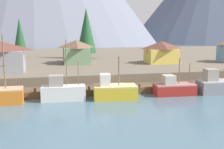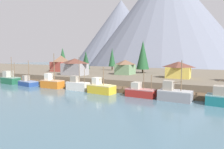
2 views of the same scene
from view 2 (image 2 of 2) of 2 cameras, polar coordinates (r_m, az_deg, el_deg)
The scene contains 21 objects.
ground_plane at distance 65.56m, azimuth 7.22°, elevation -2.70°, with size 400.00×400.00×1.00m, color #476675.
dock at distance 49.14m, azimuth -0.18°, elevation -4.22°, with size 80.00×4.00×1.60m.
shoreline_bank at distance 76.63m, azimuth 10.40°, elevation -0.25°, with size 400.00×56.00×2.50m, color #665B4C.
mountain_west_peak at distance 197.15m, azimuth 2.65°, elevation 12.20°, with size 93.18×93.18×63.75m, color slate.
mountain_central_peak at distance 175.52m, azimuth 15.48°, elevation 16.41°, with size 130.29×130.29×85.30m, color slate.
fishing_boat_green at distance 69.79m, azimuth -27.88°, elevation -1.18°, with size 6.41×3.34×8.52m.
fishing_boat_blue at distance 62.67m, azimuth -23.61°, elevation -2.19°, with size 6.67×4.00×7.48m.
fishing_boat_orange at distance 56.14m, azimuth -17.32°, elevation -2.40°, with size 6.28×2.95×9.48m.
fishing_boat_white at distance 50.52m, azimuth -10.15°, elevation -3.09°, with size 6.36×2.65×8.63m.
fishing_boat_yellow at distance 45.87m, azimuth -3.24°, elevation -4.03°, with size 6.54×3.78×6.22m.
fishing_boat_red at distance 42.26m, azimuth 8.26°, elevation -5.04°, with size 6.36×2.94×5.77m.
fishing_boat_grey at distance 40.14m, azimuth 17.85°, elevation -5.51°, with size 6.45×3.55×7.97m.
house_red at distance 82.40m, azimuth -14.74°, elevation 3.23°, with size 6.59×7.26×6.46m.
house_grey at distance 65.25m, azimuth -10.94°, elevation 2.32°, with size 8.32×5.37×5.49m.
house_green at distance 66.52m, azimuth 3.91°, elevation 2.24°, with size 5.66×6.43×4.98m.
house_yellow at distance 58.32m, azimuth 18.98°, elevation 1.37°, with size 6.77×5.27×4.72m.
conifer_near_left at distance 85.11m, azimuth 0.02°, elevation 5.10°, with size 3.14×3.14×9.73m.
conifer_near_right at distance 95.43m, azimuth -7.74°, elevation 4.63°, with size 3.71×3.71×8.66m.
conifer_mid_left at distance 75.41m, azimuth -7.62°, elevation 3.90°, with size 2.89×2.89×7.32m.
conifer_mid_right at distance 73.36m, azimuth 9.09°, elevation 5.75°, with size 4.75×4.75×12.10m.
conifer_back_left at distance 92.03m, azimuth -14.35°, elevation 5.08°, with size 3.93×3.93×10.13m.
Camera 2 is at (22.71, -40.80, 8.79)m, focal length 30.96 mm.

